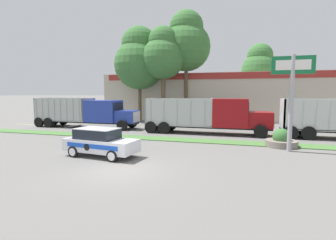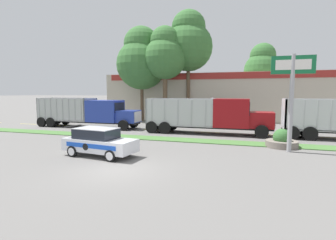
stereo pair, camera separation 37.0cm
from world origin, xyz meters
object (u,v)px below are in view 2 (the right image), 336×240
stone_planter (282,141)px  rally_car (99,142)px  store_sign_post (292,85)px  dump_truck_trail (96,113)px  dump_truck_lead (220,116)px

stone_planter → rally_car: bearing=-150.5°
store_sign_post → dump_truck_trail: bearing=160.6°
dump_truck_trail → store_sign_post: store_sign_post is taller
dump_truck_lead → rally_car: 11.97m
rally_car → stone_planter: rally_car is taller
store_sign_post → stone_planter: size_ratio=2.85×
dump_truck_lead → rally_car: size_ratio=2.48×
dump_truck_lead → store_sign_post: (5.03, -5.80, 2.60)m
dump_truck_lead → stone_planter: bearing=-42.5°
rally_car → store_sign_post: store_sign_post is taller
dump_truck_lead → dump_truck_trail: (-13.11, 0.59, -0.08)m
dump_truck_lead → stone_planter: 6.55m
rally_car → store_sign_post: 12.34m
dump_truck_trail → stone_planter: size_ratio=5.43×
rally_car → store_sign_post: bearing=22.7°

